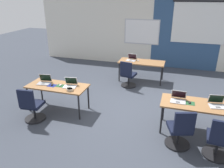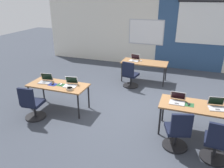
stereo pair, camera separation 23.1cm
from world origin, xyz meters
The scene contains 22 objects.
ground_plane centered at (0.00, 0.00, 0.00)m, with size 24.00×24.00×0.00m.
back_wall_assembly centered at (0.04, 4.20, 1.41)m, with size 10.00×0.27×2.80m.
desk_near_left centered at (-1.75, -0.60, 0.66)m, with size 1.60×0.70×0.72m.
desk_near_right centered at (1.75, -0.60, 0.66)m, with size 1.60×0.70×0.72m.
desk_far_center centered at (0.00, 2.20, 0.66)m, with size 1.60×0.70×0.72m.
laptop_far_left centered at (-0.38, 2.23, 0.77)m, with size 0.36×0.34×0.23m.
mouse_far_left centered at (-0.13, 2.24, 0.74)m, with size 0.06×0.10×0.03m.
chair_far_left centered at (-0.33, 1.50, 0.38)m, with size 0.52×0.57×0.92m.
laptop_near_left_inner centered at (-1.39, -0.55, 0.77)m, with size 0.38×0.36×0.23m.
mousepad_near_left_inner centered at (-1.66, -0.60, 0.72)m, with size 0.22×0.19×0.00m.
mouse_near_left_inner centered at (-1.66, -0.60, 0.74)m, with size 0.06×0.10×0.03m.
laptop_near_right_inner centered at (1.32, -0.58, 0.77)m, with size 0.34×0.32×0.22m.
mousepad_near_right_inner centered at (1.57, -0.63, 0.72)m, with size 0.22×0.19×0.00m.
mouse_near_right_inner centered at (1.57, -0.63, 0.74)m, with size 0.07×0.11×0.03m.
chair_near_right_inner centered at (1.42, -1.28, 0.38)m, with size 0.55×0.60×0.92m.
laptop_near_left_end centered at (-2.16, -0.56, 0.77)m, with size 0.38×0.35×0.23m.
mousepad_near_left_end centered at (-1.88, -0.65, 0.72)m, with size 0.22×0.19×0.00m.
mouse_near_left_end centered at (-1.88, -0.65, 0.74)m, with size 0.06×0.10×0.03m.
chair_near_left_end centered at (-2.09, -1.30, 0.38)m, with size 0.52×0.56×0.92m.
laptop_near_right_end centered at (2.12, -0.58, 0.77)m, with size 0.38×0.35×0.23m.
chair_near_right_end centered at (2.13, -1.40, 0.38)m, with size 0.52×0.55×0.92m.
snack_bowl centered at (-1.28, -0.80, 0.76)m, with size 0.18×0.18×0.06m.
Camera 2 is at (1.41, -5.17, 2.99)m, focal length 35.13 mm.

